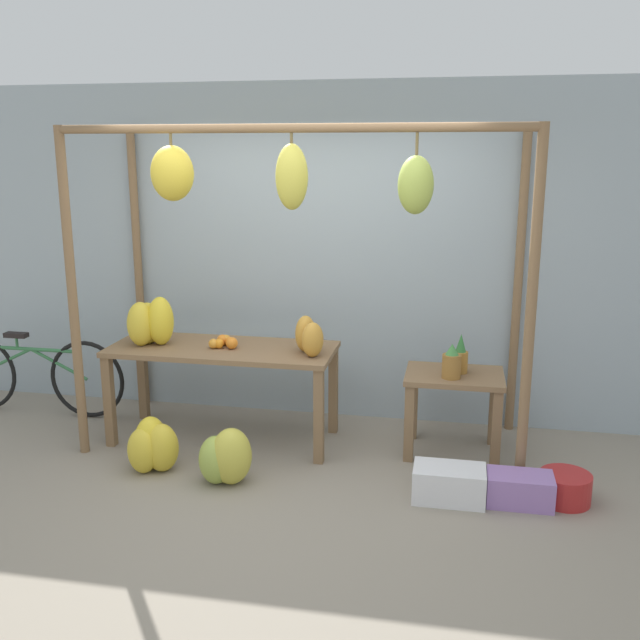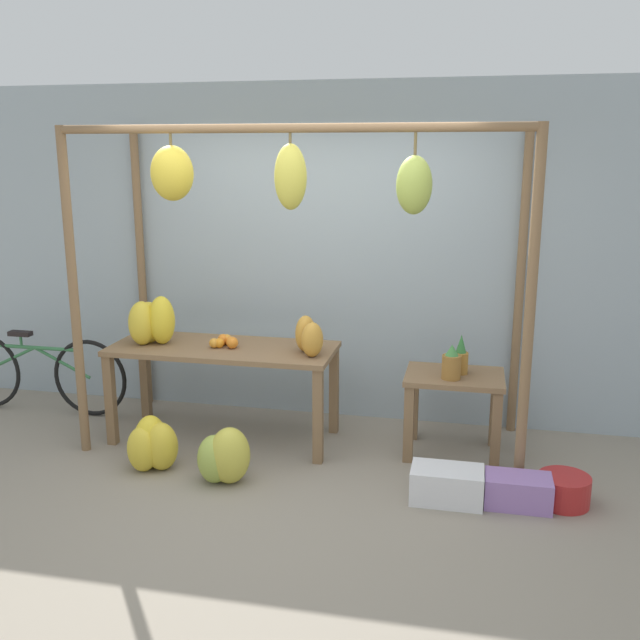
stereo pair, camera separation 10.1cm
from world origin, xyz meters
The scene contains 15 objects.
ground_plane centered at (0.00, 0.00, 0.00)m, with size 20.00×20.00×0.00m, color gray.
shop_wall_back centered at (0.00, 1.61, 1.40)m, with size 8.00×0.08×2.80m.
stall_awning centered at (-0.06, 0.63, 1.78)m, with size 3.30×1.27×2.42m.
display_table_main centered at (-0.64, 0.87, 0.66)m, with size 1.75×0.71×0.76m.
display_table_side centered at (1.15, 0.95, 0.48)m, with size 0.73×0.54×0.63m.
banana_pile_on_table centered at (-1.21, 0.82, 0.94)m, with size 0.39×0.38×0.38m.
orange_pile centered at (-0.62, 0.86, 0.81)m, with size 0.23×0.19×0.09m.
pineapple_cluster centered at (1.15, 0.90, 0.75)m, with size 0.19×0.27×0.30m.
banana_pile_ground_left centered at (-0.96, 0.21, 0.18)m, with size 0.41×0.37×0.40m.
banana_pile_ground_right centered at (-0.38, 0.11, 0.19)m, with size 0.47×0.38×0.40m.
fruit_crate_white centered at (1.15, 0.17, 0.11)m, with size 0.47×0.28×0.23m.
blue_bucket centered at (1.89, 0.28, 0.10)m, with size 0.34×0.34×0.20m.
parked_bicycle centered at (-2.45, 1.09, 0.36)m, with size 1.70×0.08×0.72m.
papaya_pile centered at (0.07, 0.80, 0.90)m, with size 0.29×0.35×0.28m.
fruit_crate_purple centered at (1.60, 0.20, 0.10)m, with size 0.42×0.25×0.20m.
Camera 1 is at (1.14, -4.23, 2.26)m, focal length 40.00 mm.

